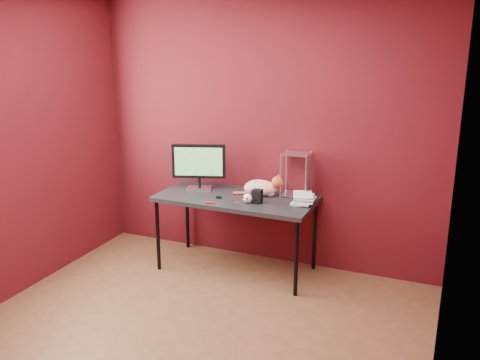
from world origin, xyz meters
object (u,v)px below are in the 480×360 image
at_px(skull_mug, 247,198).
at_px(desk, 236,202).
at_px(monitor, 199,164).
at_px(cat, 261,188).
at_px(book_stack, 296,152).
at_px(speaker, 257,197).

bearing_deg(skull_mug, desk, 153.16).
distance_m(monitor, cat, 0.67).
relative_size(monitor, book_stack, 0.53).
distance_m(desk, speaker, 0.29).
xyz_separation_m(cat, speaker, (0.05, -0.22, -0.02)).
relative_size(monitor, skull_mug, 5.47).
distance_m(cat, book_stack, 0.54).
relative_size(skull_mug, speaker, 0.75).
relative_size(cat, speaker, 3.82).
bearing_deg(desk, cat, 31.94).
xyz_separation_m(desk, monitor, (-0.43, 0.08, 0.30)).
relative_size(cat, book_stack, 0.50).
height_order(monitor, speaker, monitor).
height_order(monitor, book_stack, book_stack).
xyz_separation_m(desk, cat, (0.21, 0.13, 0.13)).
xyz_separation_m(monitor, speaker, (0.68, -0.17, -0.20)).
relative_size(desk, cat, 3.16).
bearing_deg(cat, speaker, -79.29).
bearing_deg(monitor, cat, -14.79).
relative_size(desk, speaker, 12.07).
xyz_separation_m(cat, skull_mug, (-0.03, -0.27, -0.03)).
relative_size(cat, skull_mug, 5.13).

